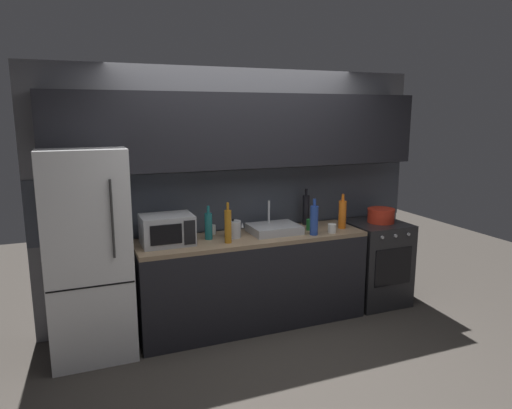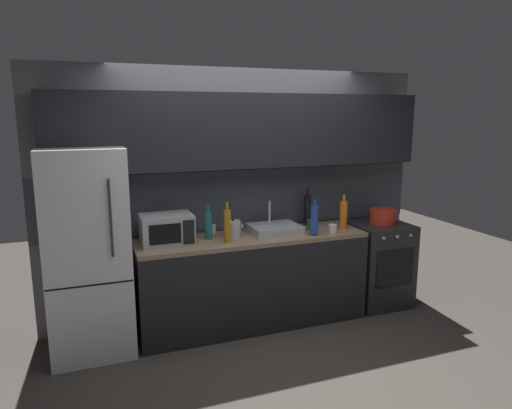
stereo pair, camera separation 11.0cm
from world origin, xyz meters
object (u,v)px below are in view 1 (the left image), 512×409
at_px(wine_bottle_blue, 314,220).
at_px(wine_bottle_orange, 342,214).
at_px(wine_bottle_amber, 228,226).
at_px(refrigerator, 88,254).
at_px(microwave, 167,230).
at_px(mug_white, 332,228).
at_px(mug_green, 310,225).
at_px(oven_range, 375,262).
at_px(kettle, 233,229).
at_px(wine_bottle_dark, 306,209).
at_px(cooking_pot, 381,215).
at_px(wine_bottle_teal, 208,226).
at_px(mug_clear, 212,230).

bearing_deg(wine_bottle_blue, wine_bottle_orange, 17.28).
bearing_deg(wine_bottle_amber, refrigerator, 173.35).
distance_m(microwave, mug_white, 1.61).
xyz_separation_m(wine_bottle_orange, mug_white, (-0.19, -0.12, -0.10)).
height_order(refrigerator, mug_green, refrigerator).
height_order(oven_range, microwave, microwave).
relative_size(kettle, mug_white, 2.08).
height_order(wine_bottle_blue, mug_white, wine_bottle_blue).
relative_size(wine_bottle_dark, mug_green, 3.50).
bearing_deg(wine_bottle_dark, mug_white, -78.90).
bearing_deg(cooking_pot, kettle, 179.44).
xyz_separation_m(oven_range, mug_green, (-0.83, -0.00, 0.50)).
relative_size(wine_bottle_teal, cooking_pot, 1.09).
xyz_separation_m(wine_bottle_dark, mug_clear, (-1.03, -0.00, -0.12)).
bearing_deg(oven_range, wine_bottle_blue, -168.25).
bearing_deg(mug_white, mug_clear, 160.29).
distance_m(oven_range, wine_bottle_orange, 0.77).
distance_m(oven_range, wine_bottle_amber, 1.86).
height_order(oven_range, mug_white, mug_white).
bearing_deg(oven_range, mug_white, -164.88).
relative_size(wine_bottle_amber, wine_bottle_blue, 1.05).
xyz_separation_m(wine_bottle_teal, wine_bottle_dark, (1.12, 0.17, 0.03)).
distance_m(kettle, wine_bottle_teal, 0.24).
distance_m(wine_bottle_orange, mug_clear, 1.34).
xyz_separation_m(oven_range, mug_clear, (-1.79, 0.21, 0.49)).
xyz_separation_m(refrigerator, oven_range, (2.95, -0.00, -0.45)).
relative_size(wine_bottle_dark, wine_bottle_amber, 1.03).
distance_m(mug_clear, cooking_pot, 1.85).
relative_size(kettle, cooking_pot, 0.63).
bearing_deg(wine_bottle_amber, oven_range, 4.54).
relative_size(oven_range, cooking_pot, 3.08).
bearing_deg(mug_clear, refrigerator, -169.58).
height_order(wine_bottle_teal, mug_white, wine_bottle_teal).
relative_size(wine_bottle_amber, mug_green, 3.40).
relative_size(wine_bottle_teal, mug_white, 3.58).
height_order(wine_bottle_teal, wine_bottle_amber, wine_bottle_amber).
relative_size(oven_range, mug_clear, 10.24).
distance_m(wine_bottle_amber, cooking_pot, 1.80).
bearing_deg(oven_range, kettle, 179.38).
distance_m(microwave, mug_clear, 0.53).
xyz_separation_m(wine_bottle_teal, mug_clear, (0.09, 0.17, -0.09)).
xyz_separation_m(refrigerator, wine_bottle_orange, (2.47, -0.06, 0.15)).
distance_m(refrigerator, wine_bottle_teal, 1.08).
relative_size(microwave, kettle, 2.49).
distance_m(wine_bottle_orange, cooking_pot, 0.54).
bearing_deg(kettle, refrigerator, -179.27).
distance_m(mug_green, mug_white, 0.24).
height_order(refrigerator, mug_clear, refrigerator).
height_order(wine_bottle_teal, cooking_pot, wine_bottle_teal).
relative_size(wine_bottle_orange, mug_clear, 4.04).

